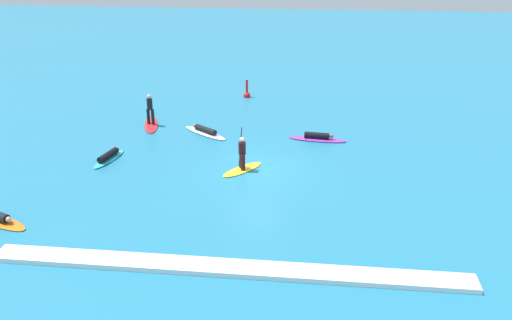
{
  "coord_description": "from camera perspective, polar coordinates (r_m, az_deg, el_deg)",
  "views": [
    {
      "loc": [
        2.65,
        -23.35,
        10.29
      ],
      "look_at": [
        0.0,
        0.0,
        0.5
      ],
      "focal_mm": 38.04,
      "sensor_mm": 36.0,
      "label": 1
    }
  ],
  "objects": [
    {
      "name": "ground_plane",
      "position": [
        25.66,
        0.0,
        -1.03
      ],
      "size": [
        120.0,
        120.0,
        0.0
      ],
      "primitive_type": "plane",
      "color": "teal",
      "rests_on": "ground"
    },
    {
      "name": "surfer_on_white_board",
      "position": [
        30.41,
        -5.39,
        3.01
      ],
      "size": [
        3.0,
        2.54,
        0.42
      ],
      "rotation": [
        0.0,
        0.0,
        2.49
      ],
      "color": "white",
      "rests_on": "ground_plane"
    },
    {
      "name": "surfer_on_red_board",
      "position": [
        32.15,
        -11.01,
        4.35
      ],
      "size": [
        1.58,
        3.15,
        1.86
      ],
      "rotation": [
        0.0,
        0.0,
        4.99
      ],
      "color": "red",
      "rests_on": "ground_plane"
    },
    {
      "name": "surfer_on_yellow_board",
      "position": [
        25.45,
        -1.46,
        -0.09
      ],
      "size": [
        2.08,
        2.36,
        2.1
      ],
      "rotation": [
        0.0,
        0.0,
        0.91
      ],
      "color": "yellow",
      "rests_on": "ground_plane"
    },
    {
      "name": "surfer_on_purple_board",
      "position": [
        29.53,
        6.5,
        2.35
      ],
      "size": [
        3.18,
        1.1,
        0.43
      ],
      "rotation": [
        0.0,
        0.0,
        6.17
      ],
      "color": "purple",
      "rests_on": "ground_plane"
    },
    {
      "name": "surfer_on_teal_board",
      "position": [
        27.66,
        -15.22,
        0.32
      ],
      "size": [
        1.09,
        2.58,
        0.44
      ],
      "rotation": [
        0.0,
        0.0,
        1.37
      ],
      "color": "#33C6CC",
      "rests_on": "ground_plane"
    },
    {
      "name": "marker_buoy",
      "position": [
        37.3,
        -0.97,
        6.96
      ],
      "size": [
        0.47,
        0.47,
        1.33
      ],
      "color": "red",
      "rests_on": "ground_plane"
    },
    {
      "name": "wave_crest",
      "position": [
        18.32,
        -3.01,
        -11.26
      ],
      "size": [
        16.07,
        0.9,
        0.18
      ],
      "primitive_type": "cube",
      "color": "white",
      "rests_on": "ground_plane"
    }
  ]
}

